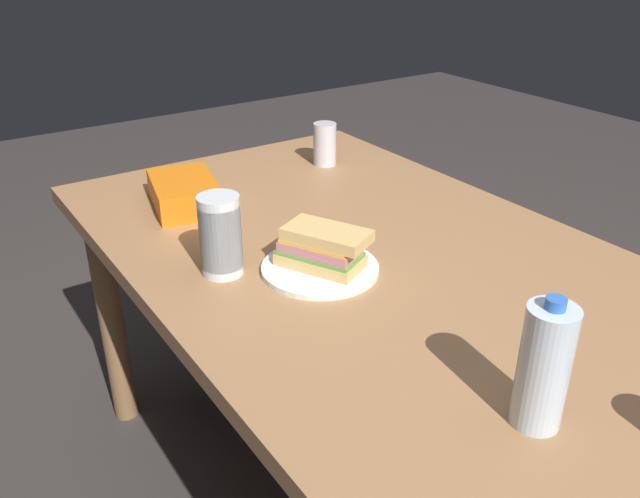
{
  "coord_description": "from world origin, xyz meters",
  "views": [
    {
      "loc": [
        0.95,
        -0.79,
        1.4
      ],
      "look_at": [
        -0.03,
        -0.13,
        0.81
      ],
      "focal_mm": 36.86,
      "sensor_mm": 36.0,
      "label": 1
    }
  ],
  "objects_px": {
    "paper_plate": "(320,268)",
    "chip_bag": "(184,193)",
    "soda_can_silver": "(325,144)",
    "sandwich": "(322,248)",
    "water_bottle_tall": "(544,367)",
    "plastic_cup_stack": "(221,236)",
    "dining_table": "(378,296)"
  },
  "relations": [
    {
      "from": "dining_table",
      "to": "water_bottle_tall",
      "type": "distance_m",
      "value": 0.56
    },
    {
      "from": "paper_plate",
      "to": "soda_can_silver",
      "type": "relative_size",
      "value": 1.97
    },
    {
      "from": "chip_bag",
      "to": "plastic_cup_stack",
      "type": "relative_size",
      "value": 1.38
    },
    {
      "from": "dining_table",
      "to": "soda_can_silver",
      "type": "distance_m",
      "value": 0.63
    },
    {
      "from": "sandwich",
      "to": "soda_can_silver",
      "type": "bearing_deg",
      "value": 145.28
    },
    {
      "from": "chip_bag",
      "to": "plastic_cup_stack",
      "type": "xyz_separation_m",
      "value": [
        0.36,
        -0.08,
        0.05
      ]
    },
    {
      "from": "dining_table",
      "to": "water_bottle_tall",
      "type": "xyz_separation_m",
      "value": [
        0.51,
        -0.13,
        0.19
      ]
    },
    {
      "from": "dining_table",
      "to": "chip_bag",
      "type": "xyz_separation_m",
      "value": [
        -0.5,
        -0.22,
        0.12
      ]
    },
    {
      "from": "sandwich",
      "to": "chip_bag",
      "type": "xyz_separation_m",
      "value": [
        -0.47,
        -0.09,
        -0.02
      ]
    },
    {
      "from": "soda_can_silver",
      "to": "chip_bag",
      "type": "bearing_deg",
      "value": -82.14
    },
    {
      "from": "water_bottle_tall",
      "to": "paper_plate",
      "type": "bearing_deg",
      "value": -179.54
    },
    {
      "from": "sandwich",
      "to": "soda_can_silver",
      "type": "distance_m",
      "value": 0.65
    },
    {
      "from": "chip_bag",
      "to": "soda_can_silver",
      "type": "relative_size",
      "value": 1.89
    },
    {
      "from": "water_bottle_tall",
      "to": "plastic_cup_stack",
      "type": "xyz_separation_m",
      "value": [
        -0.65,
        -0.17,
        -0.01
      ]
    },
    {
      "from": "sandwich",
      "to": "paper_plate",
      "type": "bearing_deg",
      "value": -126.83
    },
    {
      "from": "sandwich",
      "to": "water_bottle_tall",
      "type": "height_order",
      "value": "water_bottle_tall"
    },
    {
      "from": "paper_plate",
      "to": "water_bottle_tall",
      "type": "height_order",
      "value": "water_bottle_tall"
    },
    {
      "from": "plastic_cup_stack",
      "to": "dining_table",
      "type": "bearing_deg",
      "value": 65.83
    },
    {
      "from": "chip_bag",
      "to": "soda_can_silver",
      "type": "height_order",
      "value": "soda_can_silver"
    },
    {
      "from": "water_bottle_tall",
      "to": "plastic_cup_stack",
      "type": "bearing_deg",
      "value": -165.14
    },
    {
      "from": "dining_table",
      "to": "sandwich",
      "type": "xyz_separation_m",
      "value": [
        -0.03,
        -0.13,
        0.14
      ]
    },
    {
      "from": "paper_plate",
      "to": "plastic_cup_stack",
      "type": "height_order",
      "value": "plastic_cup_stack"
    },
    {
      "from": "chip_bag",
      "to": "water_bottle_tall",
      "type": "distance_m",
      "value": 1.02
    },
    {
      "from": "paper_plate",
      "to": "soda_can_silver",
      "type": "distance_m",
      "value": 0.65
    },
    {
      "from": "water_bottle_tall",
      "to": "soda_can_silver",
      "type": "xyz_separation_m",
      "value": [
        -1.07,
        0.37,
        -0.03
      ]
    },
    {
      "from": "water_bottle_tall",
      "to": "soda_can_silver",
      "type": "height_order",
      "value": "water_bottle_tall"
    },
    {
      "from": "plastic_cup_stack",
      "to": "soda_can_silver",
      "type": "height_order",
      "value": "plastic_cup_stack"
    },
    {
      "from": "paper_plate",
      "to": "sandwich",
      "type": "xyz_separation_m",
      "value": [
        0.0,
        0.0,
        0.05
      ]
    },
    {
      "from": "chip_bag",
      "to": "plastic_cup_stack",
      "type": "distance_m",
      "value": 0.37
    },
    {
      "from": "dining_table",
      "to": "sandwich",
      "type": "bearing_deg",
      "value": -102.32
    },
    {
      "from": "paper_plate",
      "to": "chip_bag",
      "type": "distance_m",
      "value": 0.48
    },
    {
      "from": "chip_bag",
      "to": "soda_can_silver",
      "type": "xyz_separation_m",
      "value": [
        -0.06,
        0.46,
        0.03
      ]
    }
  ]
}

